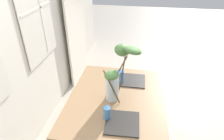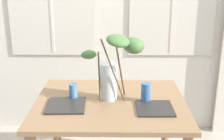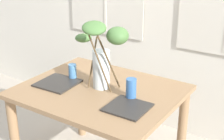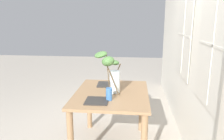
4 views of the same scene
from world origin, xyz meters
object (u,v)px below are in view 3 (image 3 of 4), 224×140
(plate_square_right, at_px, (128,107))
(drinking_glass_blue_left, at_px, (73,72))
(drinking_glass_blue_right, at_px, (131,89))
(plate_square_left, at_px, (58,83))
(vase_with_branches, at_px, (102,55))
(dining_table, at_px, (100,106))

(plate_square_right, bearing_deg, drinking_glass_blue_left, 163.67)
(drinking_glass_blue_right, relative_size, plate_square_left, 0.53)
(plate_square_right, bearing_deg, vase_with_branches, 155.04)
(dining_table, relative_size, drinking_glass_blue_left, 9.35)
(vase_with_branches, bearing_deg, plate_square_right, -24.96)
(dining_table, bearing_deg, plate_square_right, -22.72)
(drinking_glass_blue_left, distance_m, plate_square_right, 0.64)
(vase_with_branches, bearing_deg, plate_square_left, -164.57)
(vase_with_branches, height_order, plate_square_right, vase_with_branches)
(drinking_glass_blue_left, relative_size, plate_square_right, 0.47)
(vase_with_branches, height_order, drinking_glass_blue_left, vase_with_branches)
(vase_with_branches, distance_m, drinking_glass_blue_right, 0.31)
(drinking_glass_blue_left, distance_m, drinking_glass_blue_right, 0.56)
(dining_table, distance_m, plate_square_left, 0.36)
(drinking_glass_blue_left, xyz_separation_m, plate_square_left, (-0.04, -0.14, -0.05))
(drinking_glass_blue_right, xyz_separation_m, plate_square_right, (0.05, -0.13, -0.07))
(drinking_glass_blue_right, bearing_deg, vase_with_branches, 178.38)
(vase_with_branches, distance_m, drinking_glass_blue_left, 0.38)
(plate_square_left, relative_size, plate_square_right, 1.07)
(vase_with_branches, relative_size, drinking_glass_blue_right, 3.78)
(drinking_glass_blue_left, height_order, drinking_glass_blue_right, drinking_glass_blue_right)
(plate_square_right, bearing_deg, plate_square_left, 176.39)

